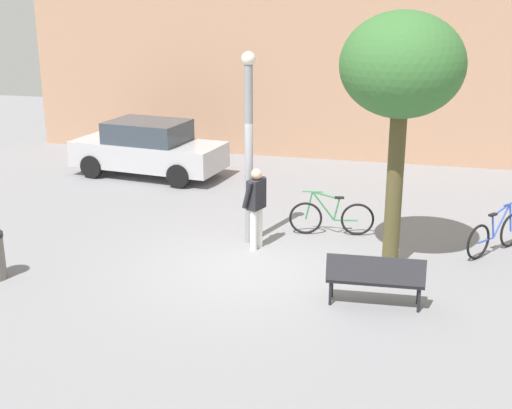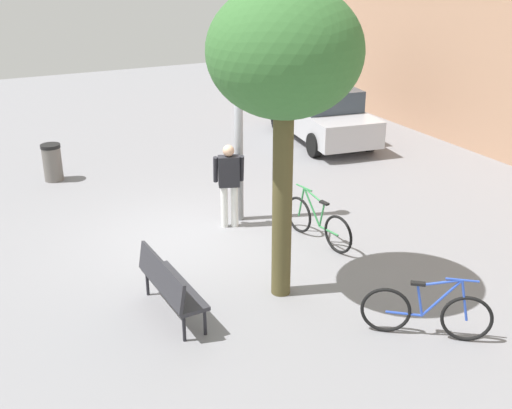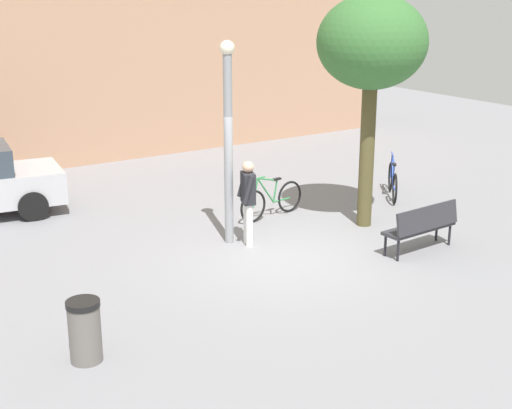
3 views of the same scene
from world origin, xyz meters
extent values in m
plane|color=gray|center=(0.00, 0.00, 0.00)|extent=(36.00, 36.00, 0.00)
cylinder|color=gray|center=(-0.46, 1.21, 1.82)|extent=(0.17, 0.17, 3.64)
sphere|color=#F2EACC|center=(-0.46, 1.21, 3.76)|extent=(0.28, 0.28, 0.28)
cylinder|color=white|center=(-0.25, 0.79, 0.42)|extent=(0.14, 0.14, 0.85)
cylinder|color=white|center=(-0.19, 0.98, 0.42)|extent=(0.14, 0.14, 0.85)
cube|color=#232328|center=(-0.22, 0.88, 1.15)|extent=(0.34, 0.45, 0.60)
sphere|color=tan|center=(-0.22, 0.88, 1.56)|extent=(0.22, 0.22, 0.22)
cylinder|color=#232328|center=(-0.35, 0.67, 1.18)|extent=(0.25, 0.16, 0.55)
cylinder|color=#232328|center=(-0.18, 1.14, 1.18)|extent=(0.25, 0.16, 0.55)
cube|color=#2D2D33|center=(2.32, -1.16, 0.45)|extent=(1.62, 0.53, 0.06)
cube|color=#2D2D33|center=(2.33, -1.35, 0.70)|extent=(1.60, 0.21, 0.44)
cylinder|color=black|center=(1.59, -1.04, 0.21)|extent=(0.05, 0.05, 0.42)
cylinder|color=black|center=(3.03, -0.96, 0.21)|extent=(0.05, 0.05, 0.42)
cylinder|color=black|center=(1.61, -1.36, 0.21)|extent=(0.05, 0.05, 0.42)
cylinder|color=black|center=(3.04, -1.28, 0.21)|extent=(0.05, 0.05, 0.42)
cylinder|color=brown|center=(2.47, 0.56, 1.51)|extent=(0.30, 0.30, 3.02)
ellipsoid|color=#396F34|center=(2.47, 0.56, 3.78)|extent=(2.19, 2.19, 1.86)
torus|color=black|center=(4.78, 2.23, 0.36)|extent=(0.48, 0.59, 0.71)
torus|color=black|center=(4.10, 1.36, 0.36)|extent=(0.48, 0.59, 0.71)
cylinder|color=blue|center=(4.56, 1.94, 0.64)|extent=(0.34, 0.41, 0.64)
cylinder|color=blue|center=(4.52, 1.90, 0.88)|extent=(0.39, 0.48, 0.18)
cylinder|color=blue|center=(4.38, 1.72, 0.57)|extent=(0.11, 0.13, 0.48)
cylinder|color=blue|center=(4.26, 1.56, 0.33)|extent=(0.34, 0.42, 0.04)
cylinder|color=blue|center=(4.74, 2.18, 0.64)|extent=(0.13, 0.15, 0.63)
cube|color=black|center=(4.35, 1.68, 0.83)|extent=(0.19, 0.21, 0.04)
cylinder|color=blue|center=(4.70, 2.13, 0.95)|extent=(0.30, 0.36, 0.03)
torus|color=black|center=(0.60, 1.98, 0.36)|extent=(0.71, 0.17, 0.71)
torus|color=black|center=(1.68, 2.16, 0.36)|extent=(0.71, 0.17, 0.71)
cylinder|color=#338447|center=(0.96, 2.04, 0.64)|extent=(0.50, 0.12, 0.64)
cylinder|color=#338447|center=(1.01, 2.04, 0.88)|extent=(0.58, 0.13, 0.18)
cylinder|color=#338447|center=(1.24, 2.08, 0.57)|extent=(0.14, 0.06, 0.48)
cylinder|color=#338447|center=(1.44, 2.12, 0.33)|extent=(0.50, 0.12, 0.04)
cylinder|color=#338447|center=(0.66, 1.99, 0.64)|extent=(0.17, 0.06, 0.63)
cube|color=black|center=(1.29, 2.09, 0.83)|extent=(0.21, 0.11, 0.04)
cylinder|color=#338447|center=(0.73, 2.00, 0.95)|extent=(0.44, 0.10, 0.03)
cube|color=#B7B7BC|center=(-4.51, 5.67, 0.62)|extent=(4.39, 2.24, 0.70)
cube|color=#333D47|center=(-4.51, 5.67, 1.25)|extent=(2.29, 1.83, 0.60)
cylinder|color=black|center=(-3.06, 6.28, 0.32)|extent=(0.66, 0.30, 0.64)
cylinder|color=black|center=(-3.28, 4.69, 0.32)|extent=(0.66, 0.30, 0.64)
cylinder|color=black|center=(-5.74, 6.64, 0.32)|extent=(0.66, 0.30, 0.64)
cylinder|color=black|center=(-5.95, 5.05, 0.32)|extent=(0.66, 0.30, 0.64)
cylinder|color=#66605B|center=(-4.48, -1.75, 0.40)|extent=(0.43, 0.43, 0.80)
cylinder|color=black|center=(-4.48, -1.75, 0.84)|extent=(0.46, 0.46, 0.08)
camera|label=1|loc=(2.94, -11.83, 5.08)|focal=48.39mm
camera|label=2|loc=(10.07, -3.66, 5.10)|focal=43.80mm
camera|label=3|loc=(-7.30, -10.26, 4.87)|focal=50.47mm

